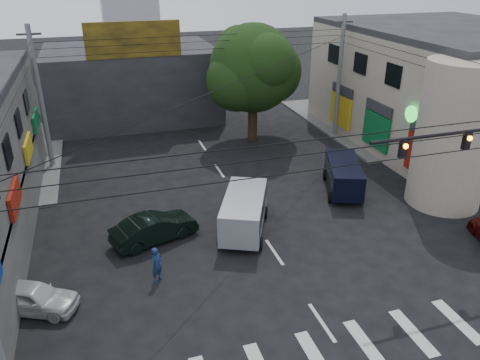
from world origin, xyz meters
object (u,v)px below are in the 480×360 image
silver_minivan (244,214)px  navy_van (343,177)px  traffic_gantry (478,163)px  white_compact (32,297)px  dark_sedan (154,228)px  utility_pole_far_right (339,78)px  traffic_officer (157,265)px  street_tree (253,69)px  utility_pole_far_left (41,100)px

silver_minivan → navy_van: 7.55m
traffic_gantry → silver_minivan: 10.80m
white_compact → navy_van: 17.78m
dark_sedan → traffic_gantry: bearing=-132.3°
utility_pole_far_right → white_compact: 26.08m
navy_van → traffic_officer: 13.03m
street_tree → white_compact: 22.10m
silver_minivan → navy_van: silver_minivan is taller
street_tree → utility_pole_far_right: bearing=-8.7°
dark_sedan → white_compact: bearing=106.5°
navy_van → silver_minivan: bearing=132.0°
traffic_gantry → white_compact: bearing=173.6°
utility_pole_far_left → utility_pole_far_right: (21.00, 0.00, 0.00)m
utility_pole_far_left → dark_sedan: 13.02m
silver_minivan → utility_pole_far_left: bearing=64.2°
traffic_gantry → traffic_officer: 14.21m
traffic_gantry → traffic_officer: size_ratio=4.46×
street_tree → silver_minivan: (-4.79, -12.73, -4.49)m
silver_minivan → navy_van: bearing=-44.6°
street_tree → dark_sedan: bearing=-127.0°
utility_pole_far_left → white_compact: utility_pole_far_left is taller
silver_minivan → white_compact: bearing=132.9°
utility_pole_far_right → dark_sedan: utility_pole_far_right is taller
silver_minivan → utility_pole_far_right: bearing=-19.3°
street_tree → silver_minivan: bearing=-110.6°
utility_pole_far_right → silver_minivan: size_ratio=1.85×
traffic_gantry → navy_van: traffic_gantry is taller
utility_pole_far_left → traffic_officer: utility_pole_far_left is taller
dark_sedan → traffic_officer: bearing=155.6°
utility_pole_far_left → silver_minivan: utility_pole_far_left is taller
traffic_officer → traffic_gantry: bearing=-50.9°
traffic_gantry → utility_pole_far_left: utility_pole_far_left is taller
utility_pole_far_right → white_compact: utility_pole_far_right is taller
white_compact → silver_minivan: bearing=-46.9°
traffic_gantry → traffic_officer: (-13.40, 2.51, -4.02)m
silver_minivan → street_tree: bearing=4.0°
dark_sedan → navy_van: bearing=-97.7°
utility_pole_far_right → white_compact: (-21.00, -14.94, -4.00)m
utility_pole_far_right → navy_van: size_ratio=1.87×
street_tree → utility_pole_far_right: (6.50, -1.00, -0.87)m
street_tree → traffic_gantry: bearing=-78.0°
utility_pole_far_left → traffic_officer: 15.78m
street_tree → traffic_officer: street_tree is taller
white_compact → silver_minivan: 10.24m
white_compact → traffic_officer: size_ratio=2.35×
dark_sedan → traffic_officer: (-0.33, -3.24, 0.11)m
traffic_gantry → navy_van: bearing=101.1°
street_tree → utility_pole_far_left: 14.56m
street_tree → silver_minivan: street_tree is taller
white_compact → street_tree: bearing=-17.5°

